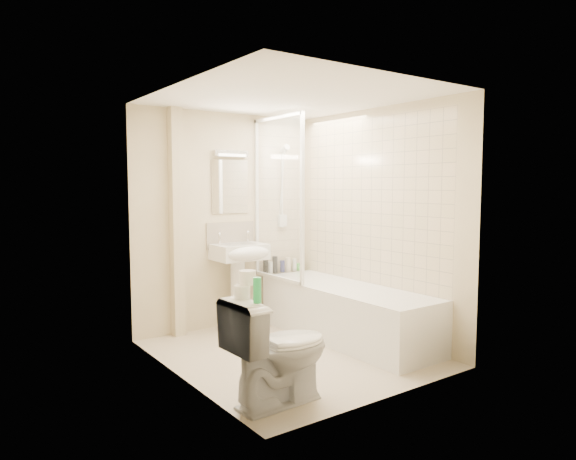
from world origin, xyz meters
TOP-DOWN VIEW (x-y plane):
  - floor at (0.00, 0.00)m, footprint 2.50×2.50m
  - wall_back at (0.00, 1.25)m, footprint 2.20×0.02m
  - wall_left at (-1.10, 0.00)m, footprint 0.02×2.50m
  - wall_right at (1.10, 0.00)m, footprint 0.02×2.50m
  - ceiling at (0.00, 0.00)m, footprint 2.20×2.50m
  - tile_back at (0.75, 1.24)m, footprint 0.70×0.01m
  - tile_right at (1.09, 0.05)m, footprint 0.01×2.10m
  - pipe_boxing at (-0.62, 1.19)m, footprint 0.12×0.12m
  - splashback at (0.05, 1.24)m, footprint 0.60×0.02m
  - mirror at (0.05, 1.24)m, footprint 0.46×0.01m
  - strip_light at (0.05, 1.22)m, footprint 0.42×0.07m
  - bathtub at (0.75, 0.05)m, footprint 0.70×2.10m
  - shower_screen at (0.40, 0.80)m, footprint 0.04×0.92m
  - shower_fixture at (0.75, 1.19)m, footprint 0.10×0.16m
  - pedestal_sink at (0.05, 1.01)m, footprint 0.56×0.50m
  - bottle_black_a at (0.47, 1.16)m, footprint 0.06×0.06m
  - bottle_white_a at (0.54, 1.16)m, footprint 0.05×0.05m
  - bottle_black_b at (0.61, 1.16)m, footprint 0.06×0.06m
  - bottle_blue at (0.71, 1.16)m, footprint 0.06×0.06m
  - bottle_cream at (0.80, 1.16)m, footprint 0.07×0.07m
  - bottle_white_b at (0.90, 1.16)m, footprint 0.05×0.05m
  - bottle_green at (0.95, 1.16)m, footprint 0.06×0.06m
  - toilet at (-0.72, -0.85)m, footprint 0.50×0.82m
  - toilet_roll_lower at (-0.99, -0.79)m, footprint 0.11×0.11m
  - toilet_roll_upper at (-0.93, -0.77)m, footprint 0.12×0.12m
  - green_bottle at (-0.98, -0.97)m, footprint 0.05×0.05m

SIDE VIEW (x-z plane):
  - floor at x=0.00m, z-range 0.00..0.00m
  - bathtub at x=0.75m, z-range 0.01..0.56m
  - toilet at x=-0.72m, z-range 0.00..0.80m
  - bottle_green at x=0.95m, z-range 0.55..0.64m
  - bottle_white_a at x=0.54m, z-range 0.55..0.69m
  - bottle_blue at x=0.71m, z-range 0.55..0.69m
  - bottle_white_b at x=0.90m, z-range 0.55..0.70m
  - bottle_cream at x=0.80m, z-range 0.55..0.72m
  - bottle_black_a at x=0.47m, z-range 0.55..0.72m
  - bottle_black_b at x=0.61m, z-range 0.55..0.75m
  - pedestal_sink at x=0.05m, z-range 0.22..1.30m
  - toilet_roll_lower at x=-0.99m, z-range 0.80..0.90m
  - green_bottle at x=-0.98m, z-range 0.80..0.98m
  - toilet_roll_upper at x=-0.93m, z-range 0.90..0.99m
  - splashback at x=0.05m, z-range 0.88..1.18m
  - wall_back at x=0.00m, z-range 0.00..2.40m
  - wall_left at x=-1.10m, z-range 0.00..2.40m
  - wall_right at x=1.10m, z-range 0.00..2.40m
  - pipe_boxing at x=-0.62m, z-range 0.00..2.40m
  - tile_back at x=0.75m, z-range 0.55..2.30m
  - tile_right at x=1.09m, z-range 0.55..2.30m
  - shower_screen at x=0.40m, z-range 0.55..2.35m
  - shower_fixture at x=0.75m, z-range 1.05..2.04m
  - mirror at x=0.05m, z-range 1.28..1.88m
  - strip_light at x=0.05m, z-range 1.92..1.98m
  - ceiling at x=0.00m, z-range 2.39..2.41m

